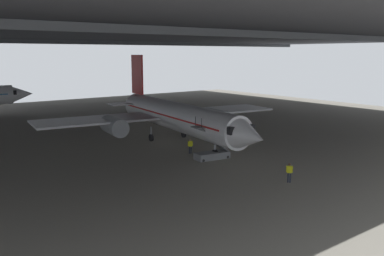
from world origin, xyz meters
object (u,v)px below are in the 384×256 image
at_px(boarding_stairs, 212,152).
at_px(airplane_main, 174,116).
at_px(crew_worker_near_nose, 289,171).
at_px(crew_worker_by_stairs, 190,145).

bearing_deg(boarding_stairs, airplane_main, 79.48).
xyz_separation_m(crew_worker_near_nose, crew_worker_by_stairs, (-0.42, 13.37, -0.06)).
distance_m(crew_worker_near_nose, crew_worker_by_stairs, 13.38).
distance_m(airplane_main, boarding_stairs, 9.68).
relative_size(boarding_stairs, crew_worker_by_stairs, 2.79).
bearing_deg(crew_worker_near_nose, boarding_stairs, 90.26).
xyz_separation_m(boarding_stairs, crew_worker_near_nose, (0.05, -10.20, 0.25)).
xyz_separation_m(airplane_main, crew_worker_by_stairs, (-2.08, -5.99, -2.38)).
bearing_deg(crew_worker_by_stairs, crew_worker_near_nose, -88.20).
xyz_separation_m(airplane_main, crew_worker_near_nose, (-1.66, -19.37, -2.32)).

